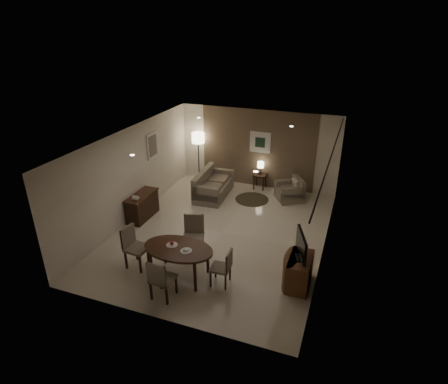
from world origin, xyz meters
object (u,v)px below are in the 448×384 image
at_px(chair_near, 163,278).
at_px(sofa, 214,184).
at_px(chair_left, 137,248).
at_px(chair_right, 220,267).
at_px(side_table, 260,181).
at_px(tv_cabinet, 300,271).
at_px(chair_far, 193,238).
at_px(dining_table, 179,262).
at_px(console_desk, 142,206).
at_px(armchair, 290,189).
at_px(floor_lamp, 199,157).

height_order(chair_near, sofa, chair_near).
distance_m(chair_near, chair_left, 1.32).
distance_m(chair_right, side_table, 5.34).
xyz_separation_m(tv_cabinet, chair_far, (-2.64, 0.18, 0.18)).
distance_m(dining_table, chair_left, 1.09).
bearing_deg(sofa, chair_far, -169.26).
xyz_separation_m(console_desk, sofa, (1.40, 2.15, 0.05)).
bearing_deg(side_table, console_desk, -129.72).
xyz_separation_m(chair_far, sofa, (-0.85, 3.46, -0.11)).
distance_m(console_desk, chair_near, 3.68).
bearing_deg(chair_far, side_table, 66.72).
bearing_deg(tv_cabinet, chair_near, -152.04).
height_order(dining_table, chair_right, chair_right).
xyz_separation_m(dining_table, sofa, (-0.87, 4.29, 0.04)).
relative_size(tv_cabinet, side_table, 1.70).
bearing_deg(side_table, chair_left, -105.68).
relative_size(chair_far, side_table, 1.99).
bearing_deg(dining_table, chair_near, -89.69).
height_order(chair_right, armchair, chair_right).
relative_size(chair_near, sofa, 0.54).
bearing_deg(console_desk, tv_cabinet, -17.05).
relative_size(dining_table, sofa, 0.91).
bearing_deg(tv_cabinet, dining_table, -166.18).
xyz_separation_m(chair_far, armchair, (1.58, 4.03, -0.17)).
height_order(tv_cabinet, chair_left, chair_left).
bearing_deg(dining_table, sofa, 101.45).
bearing_deg(console_desk, sofa, 56.88).
xyz_separation_m(chair_left, floor_lamp, (-0.77, 5.33, 0.37)).
relative_size(chair_far, chair_right, 1.23).
distance_m(chair_near, floor_lamp, 6.38).
xyz_separation_m(chair_near, sofa, (-0.87, 5.03, -0.06)).
bearing_deg(tv_cabinet, chair_right, -161.08).
xyz_separation_m(chair_right, sofa, (-1.84, 4.21, -0.01)).
relative_size(chair_near, side_table, 1.81).
bearing_deg(chair_far, tv_cabinet, -21.70).
relative_size(dining_table, chair_left, 1.58).
xyz_separation_m(dining_table, chair_far, (-0.02, 0.83, 0.15)).
height_order(chair_near, floor_lamp, floor_lamp).
bearing_deg(dining_table, side_table, 85.50).
distance_m(chair_left, sofa, 4.29).
xyz_separation_m(tv_cabinet, armchair, (-1.06, 4.22, 0.01)).
height_order(dining_table, sofa, sofa).
relative_size(tv_cabinet, floor_lamp, 0.51).
bearing_deg(chair_far, dining_table, -106.24).
relative_size(chair_near, chair_far, 0.91).
bearing_deg(dining_table, chair_far, 91.47).
height_order(console_desk, floor_lamp, floor_lamp).
bearing_deg(chair_right, chair_left, -91.00).
bearing_deg(dining_table, chair_right, 4.72).
height_order(chair_left, side_table, chair_left).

